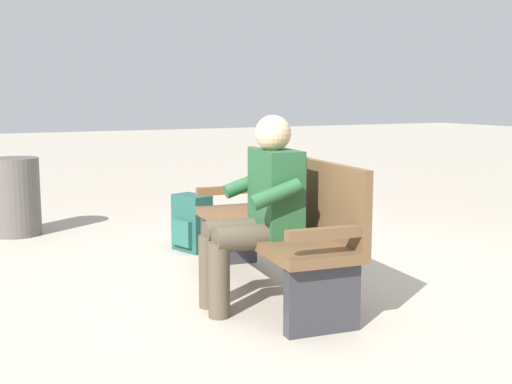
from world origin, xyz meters
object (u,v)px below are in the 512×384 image
Objects in this scene: bench_near at (278,224)px; trash_bin at (16,197)px; person_seated at (259,207)px; backpack at (191,223)px.

trash_bin is (2.68, 1.30, -0.10)m from bench_near.
bench_near is 0.38m from person_seated.
person_seated reaches higher than trash_bin.
person_seated is 3.09m from trash_bin.
bench_near is at bearing -42.85° from person_seated.
person_seated is at bearing 173.64° from backpack.
backpack is 1.81m from trash_bin.
backpack is at bearing -137.52° from trash_bin.
person_seated is 1.63× the size of trash_bin.
trash_bin is (1.33, 1.22, 0.13)m from backpack.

